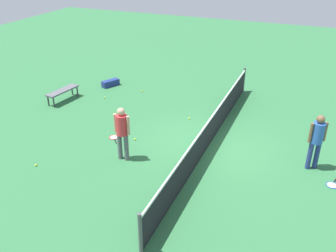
# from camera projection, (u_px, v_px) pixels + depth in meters

# --- Properties ---
(ground_plane) EXTENTS (40.00, 40.00, 0.00)m
(ground_plane) POSITION_uv_depth(u_px,v_px,m) (209.00, 144.00, 12.01)
(ground_plane) COLOR #2D6B3D
(court_net) EXTENTS (10.09, 0.09, 1.07)m
(court_net) POSITION_uv_depth(u_px,v_px,m) (210.00, 131.00, 11.78)
(court_net) COLOR #4C4C51
(court_net) RESTS_ON ground_plane
(player_near_side) EXTENTS (0.34, 0.52, 1.70)m
(player_near_side) POSITION_uv_depth(u_px,v_px,m) (122.00, 130.00, 10.78)
(player_near_side) COLOR #595960
(player_near_side) RESTS_ON ground_plane
(player_far_side) EXTENTS (0.47, 0.49, 1.70)m
(player_far_side) POSITION_uv_depth(u_px,v_px,m) (317.00, 138.00, 10.34)
(player_far_side) COLOR navy
(player_far_side) RESTS_ON ground_plane
(tennis_racket_near_player) EXTENTS (0.55, 0.51, 0.03)m
(tennis_racket_near_player) POSITION_uv_depth(u_px,v_px,m) (114.00, 138.00, 12.39)
(tennis_racket_near_player) COLOR red
(tennis_racket_near_player) RESTS_ON ground_plane
(tennis_racket_far_player) EXTENTS (0.61, 0.39, 0.03)m
(tennis_racket_far_player) POSITION_uv_depth(u_px,v_px,m) (332.00, 185.00, 10.04)
(tennis_racket_far_player) COLOR blue
(tennis_racket_far_player) RESTS_ON ground_plane
(tennis_ball_near_player) EXTENTS (0.07, 0.07, 0.07)m
(tennis_ball_near_player) POSITION_uv_depth(u_px,v_px,m) (135.00, 139.00, 12.26)
(tennis_ball_near_player) COLOR #C6E033
(tennis_ball_near_player) RESTS_ON ground_plane
(tennis_ball_by_net) EXTENTS (0.07, 0.07, 0.07)m
(tennis_ball_by_net) POSITION_uv_depth(u_px,v_px,m) (105.00, 98.00, 15.40)
(tennis_ball_by_net) COLOR #C6E033
(tennis_ball_by_net) RESTS_ON ground_plane
(tennis_ball_midcourt) EXTENTS (0.07, 0.07, 0.07)m
(tennis_ball_midcourt) POSITION_uv_depth(u_px,v_px,m) (36.00, 165.00, 10.87)
(tennis_ball_midcourt) COLOR #C6E033
(tennis_ball_midcourt) RESTS_ON ground_plane
(tennis_ball_baseline) EXTENTS (0.07, 0.07, 0.07)m
(tennis_ball_baseline) POSITION_uv_depth(u_px,v_px,m) (142.00, 91.00, 16.07)
(tennis_ball_baseline) COLOR #C6E033
(tennis_ball_baseline) RESTS_ON ground_plane
(tennis_ball_stray_left) EXTENTS (0.07, 0.07, 0.07)m
(tennis_ball_stray_left) POSITION_uv_depth(u_px,v_px,m) (189.00, 118.00, 13.66)
(tennis_ball_stray_left) COLOR #C6E033
(tennis_ball_stray_left) RESTS_ON ground_plane
(courtside_bench) EXTENTS (1.54, 0.60, 0.48)m
(courtside_bench) POSITION_uv_depth(u_px,v_px,m) (63.00, 91.00, 15.00)
(courtside_bench) COLOR #595960
(courtside_bench) RESTS_ON ground_plane
(equipment_bag) EXTENTS (0.84, 0.61, 0.28)m
(equipment_bag) POSITION_uv_depth(u_px,v_px,m) (111.00, 83.00, 16.64)
(equipment_bag) COLOR navy
(equipment_bag) RESTS_ON ground_plane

